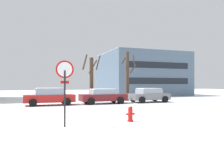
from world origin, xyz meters
TOP-DOWN VIEW (x-y plane):
  - ground_plane at (0.00, 0.00)m, footprint 120.00×120.00m
  - road_surface at (0.00, 3.53)m, footprint 80.00×9.06m
  - stop_sign at (-2.87, -1.84)m, footprint 0.76×0.11m
  - fire_hydrant at (0.35, -1.46)m, footprint 0.44×0.30m
  - parked_car_red at (-2.75, 8.81)m, footprint 4.33×2.10m
  - parked_car_maroon at (2.13, 8.76)m, footprint 4.41×2.11m
  - parked_car_gray at (7.02, 8.86)m, footprint 4.07×2.26m
  - tree_far_right at (5.76, 11.31)m, footprint 1.77×1.76m
  - tree_far_mid at (1.47, 10.61)m, footprint 1.80×1.77m
  - building_far_right at (13.24, 22.88)m, footprint 12.48×11.48m

SIDE VIEW (x-z plane):
  - ground_plane at x=0.00m, z-range 0.00..0.00m
  - road_surface at x=0.00m, z-range 0.00..0.00m
  - fire_hydrant at x=0.35m, z-range 0.00..0.80m
  - parked_car_maroon at x=2.13m, z-range 0.02..1.42m
  - parked_car_gray at x=7.02m, z-range 0.02..1.44m
  - parked_car_red at x=-2.75m, z-range 0.01..1.51m
  - stop_sign at x=-2.87m, z-range 0.57..3.42m
  - tree_far_mid at x=1.47m, z-range 0.04..4.96m
  - tree_far_right at x=5.76m, z-range 0.14..5.51m
  - building_far_right at x=13.24m, z-range 0.00..6.96m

